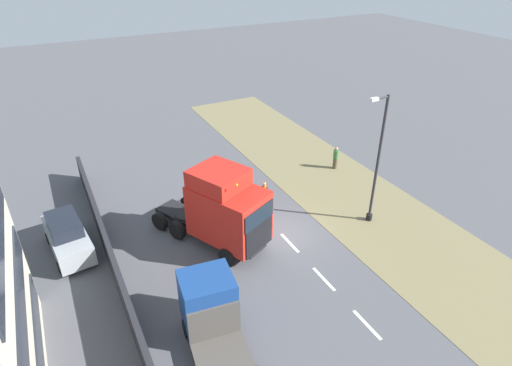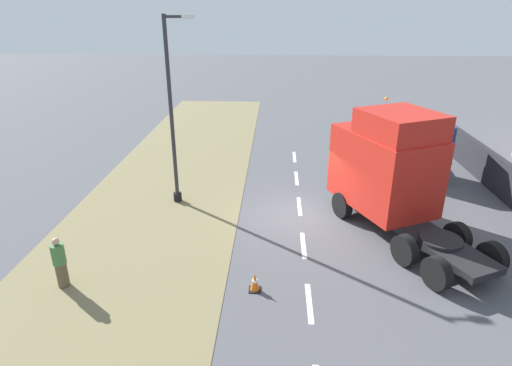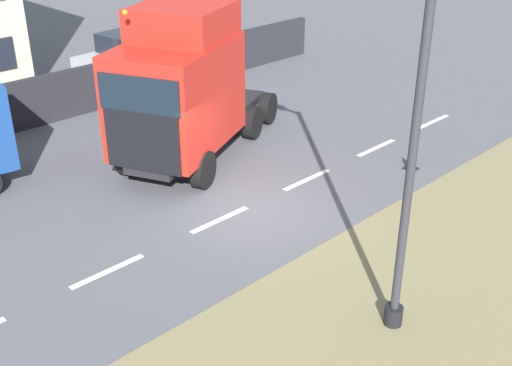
% 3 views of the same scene
% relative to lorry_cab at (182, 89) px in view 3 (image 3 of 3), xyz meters
% --- Properties ---
extents(ground_plane, '(120.00, 120.00, 0.00)m').
position_rel_lorry_cab_xyz_m(ground_plane, '(-3.18, 0.55, -2.27)').
color(ground_plane, '#515156').
rests_on(ground_plane, ground).
extents(grass_verge, '(7.00, 44.00, 0.01)m').
position_rel_lorry_cab_xyz_m(grass_verge, '(-9.18, 0.55, -2.26)').
color(grass_verge, olive).
rests_on(grass_verge, ground).
extents(lane_markings, '(0.16, 17.80, 0.00)m').
position_rel_lorry_cab_xyz_m(lane_markings, '(-3.18, -0.15, -2.27)').
color(lane_markings, white).
rests_on(lane_markings, ground).
extents(boundary_wall, '(0.25, 24.00, 1.63)m').
position_rel_lorry_cab_xyz_m(boundary_wall, '(5.82, 0.55, -1.46)').
color(boundary_wall, '#232328').
rests_on(boundary_wall, ground).
extents(lorry_cab, '(5.14, 7.20, 4.66)m').
position_rel_lorry_cab_xyz_m(lorry_cab, '(0.00, 0.00, 0.00)').
color(lorry_cab, black).
rests_on(lorry_cab, ground).
extents(parked_car, '(2.17, 4.49, 2.06)m').
position_rel_lorry_cab_xyz_m(parked_car, '(7.52, -3.29, -1.27)').
color(parked_car, '#9EA3A8').
rests_on(parked_car, ground).
extents(lamp_post, '(1.29, 0.35, 7.64)m').
position_rel_lorry_cab_xyz_m(lamp_post, '(-8.40, 1.71, 1.23)').
color(lamp_post, black).
rests_on(lamp_post, ground).
extents(traffic_cone_lead, '(0.36, 0.36, 0.58)m').
position_rel_lorry_cab_xyz_m(traffic_cone_lead, '(-4.78, -4.43, -1.99)').
color(traffic_cone_lead, black).
rests_on(traffic_cone_lead, ground).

